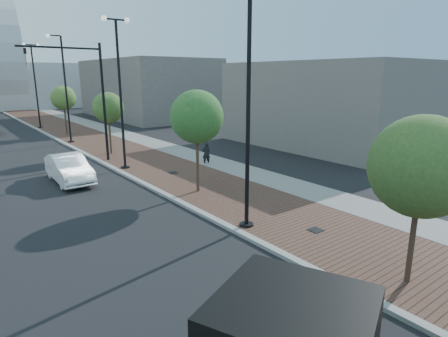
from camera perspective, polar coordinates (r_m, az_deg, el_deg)
sidewalk at (r=42.71m, az=-20.67°, el=5.24°), size 7.00×140.00×0.12m
concrete_strip at (r=43.55m, az=-17.27°, el=5.68°), size 2.40×140.00×0.13m
curb at (r=41.85m, az=-25.25°, el=4.66°), size 0.30×140.00×0.14m
white_sedan at (r=23.04m, az=-22.54°, el=0.00°), size 1.71×4.75×1.56m
pedestrian at (r=25.38m, az=-2.73°, el=2.28°), size 0.65×0.54×1.54m
streetlight_1 at (r=14.00m, az=3.33°, el=7.43°), size 1.44×0.56×9.21m
streetlight_2 at (r=24.36m, az=-15.49°, el=10.91°), size 1.72×0.56×9.28m
streetlight_3 at (r=35.75m, az=-23.04°, el=10.40°), size 1.44×0.56×9.21m
streetlight_4 at (r=47.45m, az=-26.77°, el=11.25°), size 1.72×0.56×9.28m
traffic_mast at (r=26.86m, az=-19.80°, el=11.19°), size 5.09×0.20×8.00m
tree_0 at (r=11.45m, az=27.88°, el=0.27°), size 2.81×2.81×4.96m
tree_1 at (r=18.73m, az=-4.09°, el=7.83°), size 2.66×2.65×5.27m
tree_2 at (r=29.49m, az=-17.18°, el=8.83°), size 2.34×2.29×4.73m
tree_3 at (r=40.92m, az=-23.21°, el=9.85°), size 2.43×2.38×4.94m
commercial_block_ne at (r=56.23m, az=-11.69°, el=11.81°), size 12.00×22.00×8.00m
commercial_block_e at (r=33.68m, az=15.10°, el=9.42°), size 10.00×16.00×7.00m
utility_cover_1 at (r=15.08m, az=13.76°, el=-9.08°), size 0.50×0.50×0.02m
utility_cover_2 at (r=23.16m, az=-7.79°, el=-0.63°), size 0.50×0.50×0.02m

